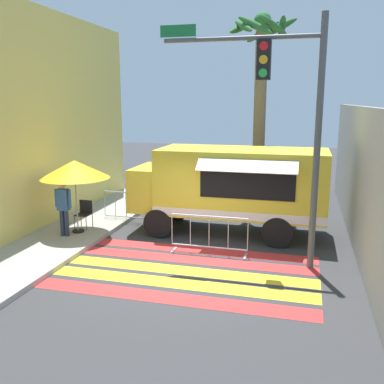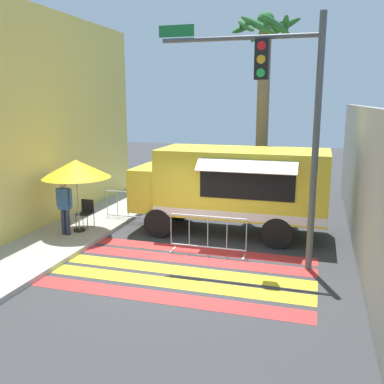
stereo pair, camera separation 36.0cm
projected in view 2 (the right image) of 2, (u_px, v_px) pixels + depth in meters
ground_plane at (187, 266)px, 10.84m from camera, size 60.00×60.00×0.00m
sidewalk_left at (12, 244)px, 12.29m from camera, size 4.40×16.00×0.13m
concrete_wall_right at (361, 178)px, 12.06m from camera, size 0.20×16.00×3.95m
crosswalk_painted at (183, 271)px, 10.54m from camera, size 6.40×3.60×0.01m
food_truck at (228, 184)px, 13.22m from camera, size 5.96×2.63×2.67m
traffic_signal_pole at (285, 103)px, 10.02m from camera, size 3.95×0.29×6.06m
patio_umbrella at (76, 169)px, 12.91m from camera, size 2.08×2.08×2.24m
folding_chair at (86, 211)px, 13.69m from camera, size 0.43×0.43×0.87m
vendor_person at (64, 204)px, 12.75m from camera, size 0.53×0.22×1.69m
barricade_front at (208, 235)px, 11.59m from camera, size 2.13×0.44×1.08m
barricade_side at (128, 207)px, 14.69m from camera, size 1.62×0.44×1.08m
palm_tree at (263, 86)px, 15.08m from camera, size 2.39×2.32×7.09m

